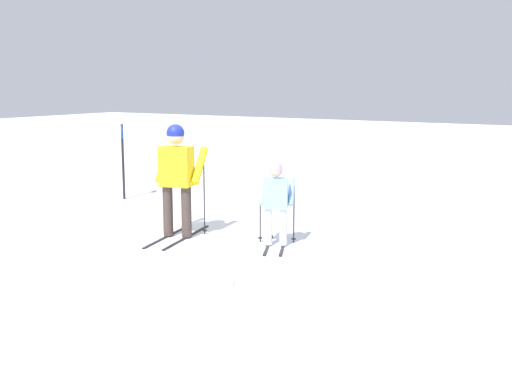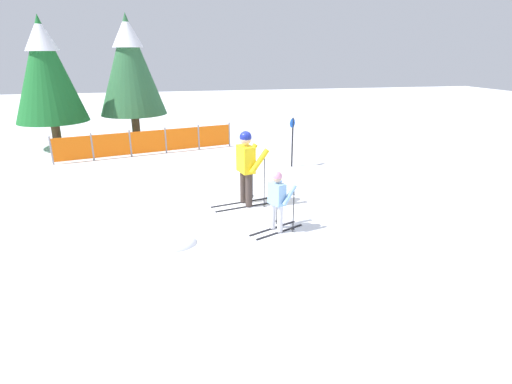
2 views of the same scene
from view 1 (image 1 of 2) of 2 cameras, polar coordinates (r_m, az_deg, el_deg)
ground_plane at (r=10.14m, az=-8.37°, el=-3.96°), size 60.00×60.00×0.00m
skier_adult at (r=9.91m, az=-7.05°, el=1.91°), size 1.70×0.83×1.76m
skier_child at (r=9.34m, az=1.79°, el=-0.44°), size 1.18×0.74×1.25m
trail_marker at (r=13.37m, az=-11.76°, el=3.38°), size 0.22×0.20×1.54m
snow_mound at (r=7.74m, az=-4.78°, el=-8.24°), size 0.88×0.75×0.35m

